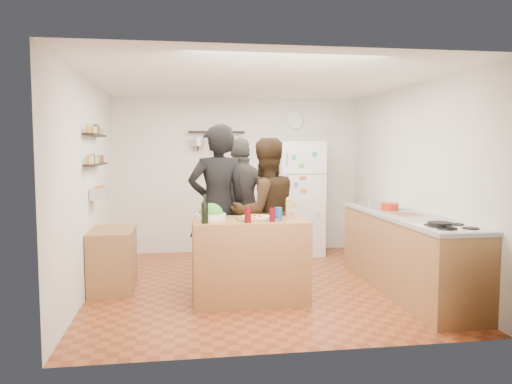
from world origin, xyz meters
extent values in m
plane|color=brown|center=(0.00, 0.00, 0.00)|extent=(4.20, 4.20, 0.00)
plane|color=white|center=(0.00, 0.00, 2.50)|extent=(4.20, 4.20, 0.00)
plane|color=silver|center=(0.00, 2.10, 1.25)|extent=(4.00, 0.00, 4.00)
plane|color=silver|center=(-2.00, 0.00, 1.25)|extent=(0.00, 4.20, 4.20)
plane|color=silver|center=(2.00, 0.00, 1.25)|extent=(0.00, 4.20, 4.20)
cube|color=#996038|center=(-0.18, -0.61, 0.46)|extent=(1.25, 0.72, 0.91)
cube|color=olive|center=(-0.10, -0.63, 0.92)|extent=(0.42, 0.34, 0.02)
cylinder|color=#CCB686|center=(-0.10, -0.63, 0.94)|extent=(0.34, 0.34, 0.02)
cylinder|color=white|center=(-0.60, -0.56, 0.94)|extent=(0.33, 0.33, 0.07)
cylinder|color=black|center=(-0.68, -0.83, 1.02)|extent=(0.07, 0.07, 0.22)
cylinder|color=#53070C|center=(-0.23, -0.85, 0.99)|extent=(0.07, 0.07, 0.17)
cylinder|color=#500610|center=(0.04, -0.81, 0.99)|extent=(0.06, 0.06, 0.15)
cylinder|color=#AE8C49|center=(0.27, -0.56, 1.00)|extent=(0.06, 0.06, 0.19)
cylinder|color=navy|center=(0.12, -0.73, 0.98)|extent=(0.09, 0.09, 0.14)
imported|color=black|center=(-0.49, -0.03, 0.99)|extent=(0.79, 0.59, 1.98)
imported|color=black|center=(0.08, -0.12, 0.91)|extent=(1.03, 0.89, 1.82)
imported|color=#32302D|center=(-0.13, 0.49, 0.92)|extent=(1.12, 0.58, 1.83)
cube|color=#9E7042|center=(1.70, -0.55, 0.45)|extent=(0.63, 2.63, 0.90)
cube|color=white|center=(1.70, -1.50, 0.91)|extent=(0.60, 0.62, 0.02)
cylinder|color=black|center=(1.60, -1.47, 0.94)|extent=(0.24, 0.24, 0.05)
cube|color=silver|center=(1.70, 0.30, 0.92)|extent=(0.50, 0.80, 0.03)
cube|color=brown|center=(1.70, -0.54, 0.91)|extent=(0.30, 0.40, 0.02)
cylinder|color=#AA2613|center=(1.65, -0.15, 0.97)|extent=(0.22, 0.22, 0.09)
cube|color=white|center=(0.95, 1.75, 0.90)|extent=(0.70, 0.68, 1.80)
cylinder|color=silver|center=(0.95, 2.08, 2.15)|extent=(0.30, 0.03, 0.30)
cube|color=black|center=(-1.93, 0.20, 1.50)|extent=(0.12, 1.00, 0.02)
cube|color=black|center=(-1.93, 0.20, 1.85)|extent=(0.12, 1.00, 0.02)
cube|color=silver|center=(-1.90, 0.20, 1.15)|extent=(0.18, 0.35, 0.14)
cube|color=#A57E45|center=(-1.74, 0.04, 0.36)|extent=(0.50, 0.80, 0.73)
cube|color=black|center=(-0.35, 2.00, 1.95)|extent=(0.90, 0.04, 0.04)
camera|label=1|loc=(-0.93, -6.01, 1.69)|focal=35.00mm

